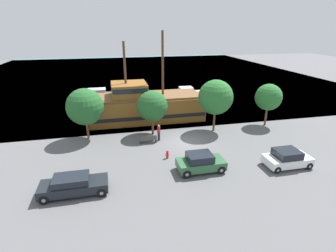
{
  "coord_description": "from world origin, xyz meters",
  "views": [
    {
      "loc": [
        -7.11,
        -23.58,
        11.24
      ],
      "look_at": [
        -1.39,
        2.0,
        1.2
      ],
      "focal_mm": 28.0,
      "sensor_mm": 36.0,
      "label": 1
    }
  ],
  "objects": [
    {
      "name": "ground_plane",
      "position": [
        0.0,
        0.0,
        0.0
      ],
      "size": [
        160.0,
        160.0,
        0.0
      ],
      "primitive_type": "plane",
      "color": "#5B5B5E"
    },
    {
      "name": "water_surface",
      "position": [
        0.0,
        44.0,
        0.0
      ],
      "size": [
        80.0,
        80.0,
        0.0
      ],
      "primitive_type": "plane",
      "color": "teal",
      "rests_on": "ground"
    },
    {
      "name": "pirate_ship",
      "position": [
        -2.85,
        8.2,
        1.84
      ],
      "size": [
        15.4,
        5.27,
        10.77
      ],
      "color": "brown",
      "rests_on": "water_surface"
    },
    {
      "name": "moored_boat_dockside",
      "position": [
        -8.91,
        19.44,
        0.67
      ],
      "size": [
        7.17,
        2.42,
        1.76
      ],
      "color": "#2D333D",
      "rests_on": "water_surface"
    },
    {
      "name": "moored_boat_outer",
      "position": [
        5.47,
        17.58,
        0.64
      ],
      "size": [
        5.33,
        2.51,
        1.72
      ],
      "color": "#B7B2A8",
      "rests_on": "water_surface"
    },
    {
      "name": "parked_car_curb_front",
      "position": [
        -0.37,
        -5.64,
        0.77
      ],
      "size": [
        3.88,
        1.94,
        1.56
      ],
      "color": "#2D5B38",
      "rests_on": "ground_plane"
    },
    {
      "name": "parked_car_curb_mid",
      "position": [
        7.07,
        -6.52,
        0.73
      ],
      "size": [
        3.84,
        2.01,
        1.51
      ],
      "color": "white",
      "rests_on": "ground_plane"
    },
    {
      "name": "parked_car_curb_rear",
      "position": [
        -10.2,
        -6.7,
        0.71
      ],
      "size": [
        4.7,
        1.86,
        1.42
      ],
      "color": "black",
      "rests_on": "ground_plane"
    },
    {
      "name": "fire_hydrant",
      "position": [
        -2.55,
        -2.88,
        0.41
      ],
      "size": [
        0.42,
        0.25,
        0.76
      ],
      "color": "red",
      "rests_on": "ground_plane"
    },
    {
      "name": "bench_promenade_east",
      "position": [
        -3.74,
        0.73,
        0.44
      ],
      "size": [
        1.74,
        0.45,
        0.85
      ],
      "color": "#4C4742",
      "rests_on": "ground_plane"
    },
    {
      "name": "pedestrian_walking_near",
      "position": [
        -2.56,
        1.17,
        0.88
      ],
      "size": [
        0.32,
        0.32,
        1.73
      ],
      "color": "#232838",
      "rests_on": "ground_plane"
    },
    {
      "name": "tree_row_east",
      "position": [
        -9.8,
        3.31,
        3.51
      ],
      "size": [
        3.78,
        3.78,
        5.4
      ],
      "color": "brown",
      "rests_on": "ground_plane"
    },
    {
      "name": "tree_row_mideast",
      "position": [
        -2.88,
        3.04,
        3.21
      ],
      "size": [
        3.29,
        3.29,
        4.87
      ],
      "color": "brown",
      "rests_on": "ground_plane"
    },
    {
      "name": "tree_row_midwest",
      "position": [
        4.09,
        2.57,
        3.91
      ],
      "size": [
        3.83,
        3.83,
        5.84
      ],
      "color": "brown",
      "rests_on": "ground_plane"
    },
    {
      "name": "tree_row_west",
      "position": [
        10.86,
        2.91,
        3.44
      ],
      "size": [
        3.09,
        3.09,
        4.99
      ],
      "color": "brown",
      "rests_on": "ground_plane"
    }
  ]
}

